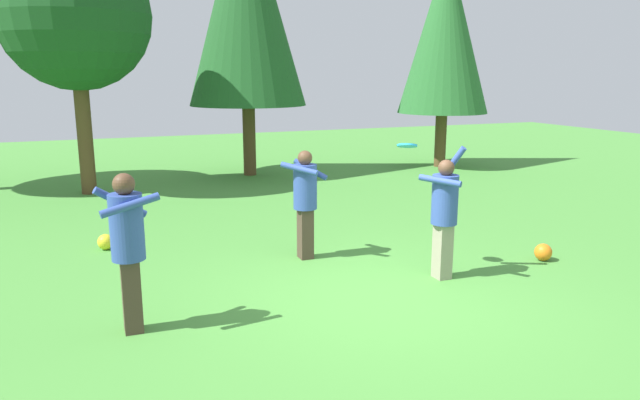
{
  "coord_description": "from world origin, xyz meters",
  "views": [
    {
      "loc": [
        -3.22,
        -5.95,
        2.66
      ],
      "look_at": [
        -0.43,
        0.95,
        1.05
      ],
      "focal_mm": 32.95,
      "sensor_mm": 36.0,
      "label": 1
    }
  ],
  "objects_px": {
    "ball_yellow": "(106,242)",
    "ball_orange": "(543,252)",
    "person_bystander": "(128,240)",
    "frisbee": "(407,146)",
    "tree_far_right": "(445,32)",
    "person_thrower": "(444,209)",
    "tree_left": "(75,16)",
    "person_catcher": "(305,195)"
  },
  "relations": [
    {
      "from": "frisbee",
      "to": "ball_yellow",
      "type": "bearing_deg",
      "value": 145.6
    },
    {
      "from": "tree_far_right",
      "to": "ball_orange",
      "type": "bearing_deg",
      "value": -113.71
    },
    {
      "from": "ball_orange",
      "to": "tree_far_right",
      "type": "bearing_deg",
      "value": 66.29
    },
    {
      "from": "person_thrower",
      "to": "tree_far_right",
      "type": "xyz_separation_m",
      "value": [
        5.31,
        8.13,
        2.84
      ]
    },
    {
      "from": "frisbee",
      "to": "tree_far_right",
      "type": "height_order",
      "value": "tree_far_right"
    },
    {
      "from": "frisbee",
      "to": "ball_orange",
      "type": "relative_size",
      "value": 1.47
    },
    {
      "from": "ball_yellow",
      "to": "person_bystander",
      "type": "bearing_deg",
      "value": -87.43
    },
    {
      "from": "ball_yellow",
      "to": "frisbee",
      "type": "bearing_deg",
      "value": -34.4
    },
    {
      "from": "frisbee",
      "to": "ball_orange",
      "type": "bearing_deg",
      "value": -10.39
    },
    {
      "from": "ball_orange",
      "to": "frisbee",
      "type": "bearing_deg",
      "value": 169.61
    },
    {
      "from": "person_catcher",
      "to": "tree_left",
      "type": "relative_size",
      "value": 0.29
    },
    {
      "from": "person_catcher",
      "to": "person_bystander",
      "type": "relative_size",
      "value": 0.94
    },
    {
      "from": "person_catcher",
      "to": "ball_orange",
      "type": "xyz_separation_m",
      "value": [
        3.15,
        -1.41,
        -0.81
      ]
    },
    {
      "from": "frisbee",
      "to": "tree_left",
      "type": "height_order",
      "value": "tree_left"
    },
    {
      "from": "person_catcher",
      "to": "ball_yellow",
      "type": "height_order",
      "value": "person_catcher"
    },
    {
      "from": "ball_yellow",
      "to": "ball_orange",
      "type": "height_order",
      "value": "ball_orange"
    },
    {
      "from": "person_catcher",
      "to": "ball_orange",
      "type": "distance_m",
      "value": 3.54
    },
    {
      "from": "person_thrower",
      "to": "tree_far_right",
      "type": "distance_m",
      "value": 10.12
    },
    {
      "from": "person_thrower",
      "to": "ball_yellow",
      "type": "relative_size",
      "value": 7.17
    },
    {
      "from": "person_catcher",
      "to": "frisbee",
      "type": "bearing_deg",
      "value": 0.0
    },
    {
      "from": "person_bystander",
      "to": "tree_far_right",
      "type": "distance_m",
      "value": 12.74
    },
    {
      "from": "person_bystander",
      "to": "frisbee",
      "type": "height_order",
      "value": "frisbee"
    },
    {
      "from": "ball_orange",
      "to": "tree_far_right",
      "type": "distance_m",
      "value": 9.53
    },
    {
      "from": "person_catcher",
      "to": "frisbee",
      "type": "distance_m",
      "value": 1.67
    },
    {
      "from": "person_bystander",
      "to": "person_catcher",
      "type": "bearing_deg",
      "value": 23.05
    },
    {
      "from": "frisbee",
      "to": "ball_yellow",
      "type": "distance_m",
      "value": 4.83
    },
    {
      "from": "ball_yellow",
      "to": "tree_left",
      "type": "relative_size",
      "value": 0.04
    },
    {
      "from": "person_thrower",
      "to": "ball_orange",
      "type": "xyz_separation_m",
      "value": [
        1.77,
        0.07,
        -0.82
      ]
    },
    {
      "from": "ball_orange",
      "to": "person_thrower",
      "type": "bearing_deg",
      "value": -177.83
    },
    {
      "from": "person_thrower",
      "to": "tree_left",
      "type": "xyz_separation_m",
      "value": [
        -4.23,
        7.75,
        2.92
      ]
    },
    {
      "from": "person_thrower",
      "to": "person_catcher",
      "type": "distance_m",
      "value": 2.02
    },
    {
      "from": "person_thrower",
      "to": "tree_left",
      "type": "distance_m",
      "value": 9.3
    },
    {
      "from": "frisbee",
      "to": "tree_left",
      "type": "xyz_separation_m",
      "value": [
        -3.91,
        7.3,
        2.13
      ]
    },
    {
      "from": "ball_orange",
      "to": "tree_left",
      "type": "xyz_separation_m",
      "value": [
        -6.0,
        7.68,
        3.73
      ]
    },
    {
      "from": "frisbee",
      "to": "tree_left",
      "type": "relative_size",
      "value": 0.07
    },
    {
      "from": "frisbee",
      "to": "ball_orange",
      "type": "distance_m",
      "value": 2.66
    },
    {
      "from": "tree_far_right",
      "to": "tree_left",
      "type": "height_order",
      "value": "tree_far_right"
    },
    {
      "from": "frisbee",
      "to": "tree_far_right",
      "type": "xyz_separation_m",
      "value": [
        5.63,
        7.67,
        2.05
      ]
    },
    {
      "from": "tree_left",
      "to": "person_catcher",
      "type": "bearing_deg",
      "value": -65.52
    },
    {
      "from": "person_thrower",
      "to": "person_bystander",
      "type": "xyz_separation_m",
      "value": [
        -3.94,
        -0.18,
        0.06
      ]
    },
    {
      "from": "tree_far_right",
      "to": "frisbee",
      "type": "bearing_deg",
      "value": -126.29
    },
    {
      "from": "frisbee",
      "to": "ball_orange",
      "type": "xyz_separation_m",
      "value": [
        2.1,
        -0.38,
        -1.6
      ]
    }
  ]
}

